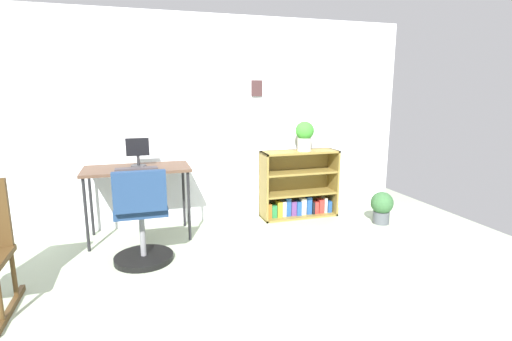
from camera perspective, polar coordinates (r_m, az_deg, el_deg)
ground_plane at (r=2.76m, az=-2.31°, el=-21.22°), size 6.24×6.24×0.00m
wall_back at (r=4.45m, az=-9.64°, el=7.13°), size 5.20×0.12×2.32m
desk at (r=4.08m, az=-17.11°, el=-0.46°), size 1.04×0.52×0.75m
monitor at (r=4.08m, az=-17.04°, el=2.65°), size 0.23×0.15×0.29m
keyboard at (r=3.95m, az=-17.22°, el=0.27°), size 0.40×0.12×0.02m
office_chair at (r=3.52m, az=-16.50°, el=-7.33°), size 0.52×0.55×0.87m
bookshelf_low at (r=4.72m, az=6.17°, el=-2.59°), size 0.92×0.30×0.80m
potted_plant_on_shelf at (r=4.58m, az=7.18°, el=5.25°), size 0.22×0.22×0.35m
potted_plant_floor at (r=4.67m, az=18.05°, el=-5.02°), size 0.26×0.26×0.37m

